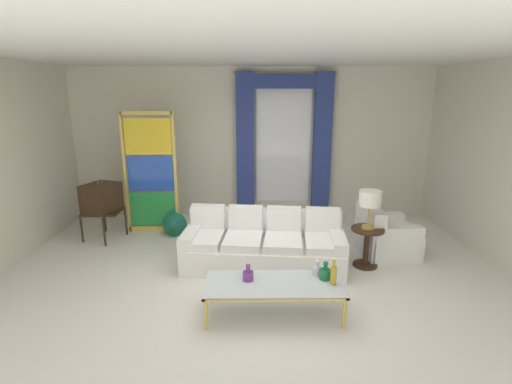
% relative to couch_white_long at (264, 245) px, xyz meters
% --- Properties ---
extents(ground_plane, '(16.00, 16.00, 0.00)m').
position_rel_couch_white_long_xyz_m(ground_plane, '(-0.16, -0.59, -0.31)').
color(ground_plane, white).
extents(wall_rear, '(8.00, 0.12, 3.00)m').
position_rel_couch_white_long_xyz_m(wall_rear, '(-0.16, 2.47, 1.19)').
color(wall_rear, silver).
rests_on(wall_rear, ground).
extents(wall_right, '(0.12, 7.00, 3.00)m').
position_rel_couch_white_long_xyz_m(wall_right, '(3.50, 0.01, 1.19)').
color(wall_right, silver).
rests_on(wall_right, ground).
extents(ceiling_slab, '(8.00, 7.60, 0.04)m').
position_rel_couch_white_long_xyz_m(ceiling_slab, '(-0.16, 0.21, 2.71)').
color(ceiling_slab, white).
extents(curtained_window, '(2.00, 0.17, 2.70)m').
position_rel_couch_white_long_xyz_m(curtained_window, '(0.47, 2.30, 1.44)').
color(curtained_window, white).
rests_on(curtained_window, ground).
extents(couch_white_long, '(2.41, 1.15, 0.86)m').
position_rel_couch_white_long_xyz_m(couch_white_long, '(0.00, 0.00, 0.00)').
color(couch_white_long, white).
rests_on(couch_white_long, ground).
extents(coffee_table, '(1.59, 0.64, 0.41)m').
position_rel_couch_white_long_xyz_m(coffee_table, '(0.08, -1.33, 0.07)').
color(coffee_table, silver).
rests_on(coffee_table, ground).
extents(bottle_blue_decanter, '(0.14, 0.14, 0.23)m').
position_rel_couch_white_long_xyz_m(bottle_blue_decanter, '(0.68, -1.25, 0.18)').
color(bottle_blue_decanter, '#196B3D').
rests_on(bottle_blue_decanter, coffee_table).
extents(bottle_crystal_tall, '(0.07, 0.07, 0.31)m').
position_rel_couch_white_long_xyz_m(bottle_crystal_tall, '(0.75, -1.38, 0.23)').
color(bottle_crystal_tall, gold).
rests_on(bottle_crystal_tall, coffee_table).
extents(bottle_amber_squat, '(0.12, 0.12, 0.21)m').
position_rel_couch_white_long_xyz_m(bottle_amber_squat, '(-0.22, -1.27, 0.17)').
color(bottle_amber_squat, '#753384').
rests_on(bottle_amber_squat, coffee_table).
extents(bottle_ruby_flask, '(0.11, 0.11, 0.20)m').
position_rel_couch_white_long_xyz_m(bottle_ruby_flask, '(0.60, -1.15, 0.17)').
color(bottle_ruby_flask, silver).
rests_on(bottle_ruby_flask, coffee_table).
extents(vintage_tv, '(0.68, 0.73, 1.35)m').
position_rel_couch_white_long_xyz_m(vintage_tv, '(-2.78, 1.07, 0.42)').
color(vintage_tv, '#382314').
rests_on(vintage_tv, ground).
extents(armchair_white, '(0.88, 0.87, 0.80)m').
position_rel_couch_white_long_xyz_m(armchair_white, '(1.93, 0.34, -0.02)').
color(armchair_white, white).
rests_on(armchair_white, ground).
extents(stained_glass_divider, '(0.95, 0.05, 2.20)m').
position_rel_couch_white_long_xyz_m(stained_glass_divider, '(-2.00, 1.42, 0.75)').
color(stained_glass_divider, gold).
rests_on(stained_glass_divider, ground).
extents(peacock_figurine, '(0.44, 0.60, 0.50)m').
position_rel_couch_white_long_xyz_m(peacock_figurine, '(-1.57, 1.10, -0.09)').
color(peacock_figurine, beige).
rests_on(peacock_figurine, ground).
extents(round_side_table, '(0.48, 0.48, 0.59)m').
position_rel_couch_white_long_xyz_m(round_side_table, '(1.52, -0.08, 0.05)').
color(round_side_table, '#382314').
rests_on(round_side_table, ground).
extents(table_lamp_brass, '(0.32, 0.32, 0.57)m').
position_rel_couch_white_long_xyz_m(table_lamp_brass, '(1.52, -0.08, 0.72)').
color(table_lamp_brass, '#B29338').
rests_on(table_lamp_brass, round_side_table).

